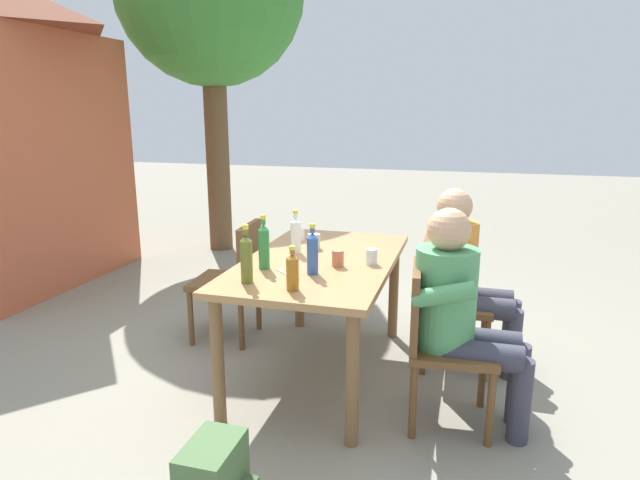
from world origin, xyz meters
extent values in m
plane|color=gray|center=(0.00, 0.00, 0.00)|extent=(24.00, 24.00, 0.00)
cube|color=#A37547|center=(0.00, 0.00, 0.74)|extent=(1.56, 0.89, 0.04)
cylinder|color=brown|center=(-0.70, -0.36, 0.36)|extent=(0.07, 0.07, 0.72)
cylinder|color=brown|center=(0.70, -0.36, 0.36)|extent=(0.07, 0.07, 0.72)
cylinder|color=brown|center=(-0.70, 0.36, 0.36)|extent=(0.07, 0.07, 0.72)
cylinder|color=brown|center=(0.70, 0.36, 0.36)|extent=(0.07, 0.07, 0.72)
cube|color=brown|center=(0.35, -0.82, 0.43)|extent=(0.45, 0.45, 0.04)
cube|color=brown|center=(0.35, -0.62, 0.66)|extent=(0.42, 0.05, 0.42)
cylinder|color=brown|center=(0.16, -1.02, 0.21)|extent=(0.04, 0.04, 0.41)
cylinder|color=brown|center=(0.54, -1.01, 0.21)|extent=(0.04, 0.04, 0.41)
cylinder|color=brown|center=(0.16, -0.64, 0.21)|extent=(0.04, 0.04, 0.41)
cylinder|color=brown|center=(0.54, -0.63, 0.21)|extent=(0.04, 0.04, 0.41)
cube|color=brown|center=(-0.35, -0.82, 0.43)|extent=(0.48, 0.48, 0.04)
cube|color=brown|center=(-0.37, -0.63, 0.66)|extent=(0.42, 0.08, 0.42)
cylinder|color=brown|center=(-0.52, -1.03, 0.21)|extent=(0.04, 0.04, 0.41)
cylinder|color=brown|center=(-0.14, -1.00, 0.21)|extent=(0.04, 0.04, 0.41)
cylinder|color=brown|center=(-0.56, -0.65, 0.21)|extent=(0.04, 0.04, 0.41)
cylinder|color=brown|center=(-0.18, -0.62, 0.21)|extent=(0.04, 0.04, 0.41)
cube|color=brown|center=(0.35, 0.82, 0.43)|extent=(0.47, 0.47, 0.04)
cube|color=brown|center=(0.36, 0.62, 0.66)|extent=(0.42, 0.07, 0.42)
cylinder|color=brown|center=(0.53, 1.03, 0.21)|extent=(0.04, 0.04, 0.41)
cylinder|color=brown|center=(0.15, 1.00, 0.21)|extent=(0.04, 0.04, 0.41)
cylinder|color=brown|center=(0.55, 0.65, 0.21)|extent=(0.04, 0.04, 0.41)
cylinder|color=brown|center=(0.17, 0.62, 0.21)|extent=(0.04, 0.04, 0.41)
cylinder|color=orange|center=(0.35, -0.77, 0.71)|extent=(0.32, 0.32, 0.52)
sphere|color=tan|center=(0.35, -0.77, 1.07)|extent=(0.22, 0.22, 0.22)
cylinder|color=#383847|center=(0.26, -0.97, 0.45)|extent=(0.14, 0.40, 0.14)
cylinder|color=#383847|center=(0.26, -1.17, 0.23)|extent=(0.11, 0.11, 0.45)
cylinder|color=orange|center=(0.16, -0.77, 0.79)|extent=(0.09, 0.31, 0.16)
cylinder|color=#383847|center=(0.44, -0.97, 0.45)|extent=(0.14, 0.40, 0.14)
cylinder|color=#383847|center=(0.44, -1.17, 0.23)|extent=(0.11, 0.11, 0.45)
cylinder|color=orange|center=(0.54, -0.77, 0.79)|extent=(0.09, 0.31, 0.16)
cylinder|color=#4C935B|center=(-0.35, -0.77, 0.71)|extent=(0.32, 0.32, 0.52)
sphere|color=tan|center=(-0.35, -0.77, 1.07)|extent=(0.22, 0.22, 0.22)
cylinder|color=#383847|center=(-0.44, -0.97, 0.45)|extent=(0.14, 0.40, 0.14)
cylinder|color=#383847|center=(-0.44, -1.17, 0.23)|extent=(0.11, 0.11, 0.45)
cylinder|color=#4C935B|center=(-0.54, -0.77, 0.79)|extent=(0.09, 0.31, 0.16)
cylinder|color=#383847|center=(-0.26, -0.97, 0.45)|extent=(0.14, 0.40, 0.14)
cylinder|color=#383847|center=(-0.26, -1.17, 0.23)|extent=(0.11, 0.11, 0.45)
cylinder|color=#4C935B|center=(-0.16, -0.77, 0.79)|extent=(0.09, 0.31, 0.16)
cylinder|color=#996019|center=(-0.60, -0.03, 0.84)|extent=(0.06, 0.06, 0.17)
cone|color=#996019|center=(-0.60, -0.03, 0.94)|extent=(0.06, 0.06, 0.02)
cylinder|color=#996019|center=(-0.60, -0.03, 0.96)|extent=(0.03, 0.03, 0.02)
cylinder|color=yellow|center=(-0.60, -0.03, 0.98)|extent=(0.03, 0.03, 0.02)
cylinder|color=#2D56A3|center=(-0.31, -0.04, 0.86)|extent=(0.06, 0.06, 0.21)
cone|color=#2D56A3|center=(-0.31, -0.04, 0.98)|extent=(0.06, 0.06, 0.03)
cylinder|color=#2D56A3|center=(-0.31, -0.04, 1.01)|extent=(0.03, 0.03, 0.03)
cylinder|color=yellow|center=(-0.31, -0.04, 1.04)|extent=(0.03, 0.03, 0.02)
cylinder|color=white|center=(0.10, 0.19, 0.86)|extent=(0.06, 0.06, 0.20)
cone|color=white|center=(0.10, 0.19, 0.98)|extent=(0.06, 0.06, 0.03)
cylinder|color=white|center=(0.10, 0.19, 1.00)|extent=(0.03, 0.03, 0.03)
cylinder|color=yellow|center=(0.10, 0.19, 1.03)|extent=(0.03, 0.03, 0.02)
cylinder|color=#566623|center=(-0.55, 0.25, 0.87)|extent=(0.06, 0.06, 0.23)
cone|color=#566623|center=(-0.55, 0.25, 1.00)|extent=(0.06, 0.06, 0.03)
cylinder|color=#566623|center=(-0.55, 0.25, 1.03)|extent=(0.03, 0.03, 0.03)
cylinder|color=yellow|center=(-0.55, 0.25, 1.06)|extent=(0.03, 0.03, 0.03)
cylinder|color=#287A38|center=(-0.28, 0.25, 0.88)|extent=(0.06, 0.06, 0.23)
cone|color=#287A38|center=(-0.28, 0.25, 1.00)|extent=(0.06, 0.06, 0.03)
cylinder|color=#287A38|center=(-0.28, 0.25, 1.04)|extent=(0.03, 0.03, 0.03)
cylinder|color=yellow|center=(-0.28, 0.25, 1.06)|extent=(0.03, 0.03, 0.03)
cylinder|color=#B2B7BC|center=(0.24, 0.11, 0.81)|extent=(0.08, 0.08, 0.10)
cylinder|color=white|center=(0.44, 0.28, 0.80)|extent=(0.08, 0.08, 0.08)
cylinder|color=silver|center=(-0.03, -0.33, 0.81)|extent=(0.07, 0.07, 0.09)
cylinder|color=#BC6B47|center=(-0.13, -0.14, 0.81)|extent=(0.07, 0.07, 0.10)
cube|color=silver|center=(-0.35, 0.11, 0.76)|extent=(0.14, 0.15, 0.01)
cube|color=black|center=(-0.42, 0.03, 0.77)|extent=(0.07, 0.07, 0.01)
cube|color=black|center=(1.16, 0.42, 0.22)|extent=(0.31, 0.20, 0.44)
cube|color=black|center=(1.16, 0.29, 0.14)|extent=(0.22, 0.06, 0.19)
cylinder|color=brown|center=(2.75, 2.03, 1.18)|extent=(0.27, 0.27, 2.36)
camera|label=1|loc=(-3.08, -0.87, 1.66)|focal=30.35mm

